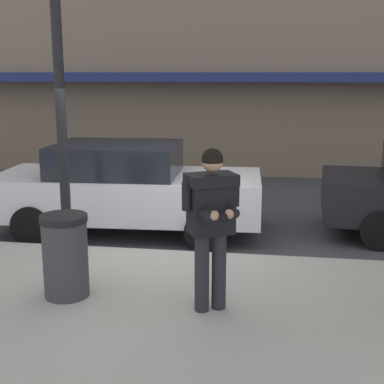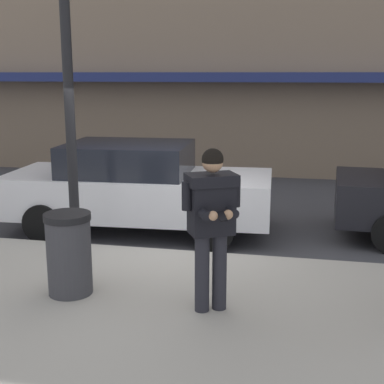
% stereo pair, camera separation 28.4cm
% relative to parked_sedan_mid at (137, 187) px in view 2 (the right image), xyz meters
% --- Properties ---
extents(ground_plane, '(80.00, 80.00, 0.00)m').
position_rel_parked_sedan_mid_xyz_m(ground_plane, '(0.78, -1.07, -0.79)').
color(ground_plane, '#3D3D42').
extents(sidewalk, '(32.00, 5.30, 0.14)m').
position_rel_parked_sedan_mid_xyz_m(sidewalk, '(1.78, -3.92, -0.72)').
color(sidewalk, '#A8A399').
rests_on(sidewalk, ground).
extents(curb_paint_line, '(28.00, 0.12, 0.01)m').
position_rel_parked_sedan_mid_xyz_m(curb_paint_line, '(1.78, -1.02, -0.79)').
color(curb_paint_line, silver).
rests_on(curb_paint_line, ground).
extents(parked_sedan_mid, '(4.58, 2.10, 1.54)m').
position_rel_parked_sedan_mid_xyz_m(parked_sedan_mid, '(0.00, 0.00, 0.00)').
color(parked_sedan_mid, silver).
rests_on(parked_sedan_mid, ground).
extents(man_texting_on_phone, '(0.63, 0.65, 1.81)m').
position_rel_parked_sedan_mid_xyz_m(man_texting_on_phone, '(1.85, -3.20, 0.46)').
color(man_texting_on_phone, '#23232B').
rests_on(man_texting_on_phone, sidewalk).
extents(street_lamp_post, '(0.36, 0.36, 4.88)m').
position_rel_parked_sedan_mid_xyz_m(street_lamp_post, '(-0.39, -1.72, 2.35)').
color(street_lamp_post, black).
rests_on(street_lamp_post, sidewalk).
extents(trash_bin, '(0.55, 0.55, 0.98)m').
position_rel_parked_sedan_mid_xyz_m(trash_bin, '(0.13, -3.07, -0.16)').
color(trash_bin, '#38383D').
rests_on(trash_bin, sidewalk).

